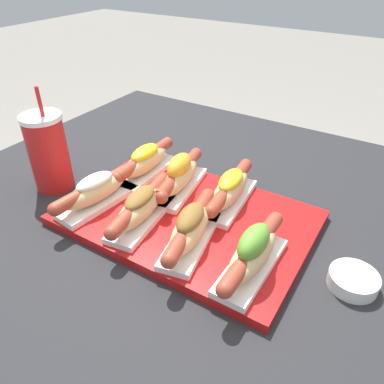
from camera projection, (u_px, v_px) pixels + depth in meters
name	position (u px, v px, depth m)	size (l,w,h in m)	color
ground_plane	(192.00, 383.00, 1.23)	(12.00, 12.00, 0.00)	gray
patio_table	(191.00, 309.00, 1.02)	(1.09, 0.97, 0.75)	#232326
serving_tray	(187.00, 217.00, 0.74)	(0.47, 0.32, 0.02)	#B71414
hot_dog_0	(96.00, 191.00, 0.74)	(0.08, 0.21, 0.07)	white
hot_dog_1	(141.00, 207.00, 0.70)	(0.08, 0.21, 0.06)	white
hot_dog_2	(190.00, 228.00, 0.64)	(0.09, 0.21, 0.07)	white
hot_dog_3	(252.00, 253.00, 0.59)	(0.06, 0.21, 0.08)	white
hot_dog_4	(144.00, 162.00, 0.84)	(0.07, 0.21, 0.07)	white
hot_dog_5	(179.00, 175.00, 0.78)	(0.09, 0.21, 0.08)	white
hot_dog_6	(230.00, 189.00, 0.74)	(0.08, 0.21, 0.07)	white
sauce_bowl	(353.00, 280.00, 0.60)	(0.08, 0.08, 0.02)	white
drink_cup	(49.00, 152.00, 0.80)	(0.09, 0.09, 0.23)	red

